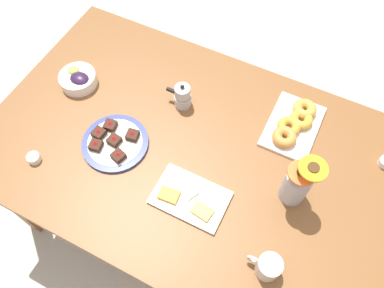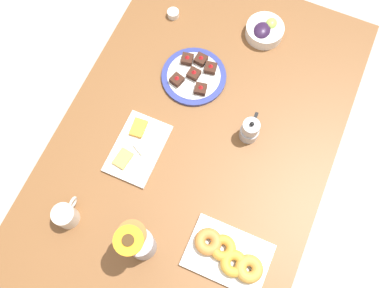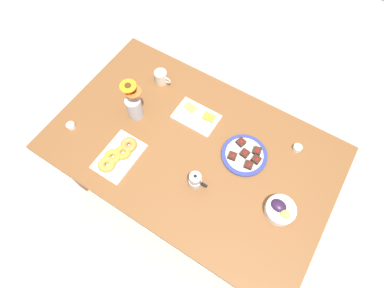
{
  "view_description": "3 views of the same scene",
  "coord_description": "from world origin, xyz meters",
  "px_view_note": "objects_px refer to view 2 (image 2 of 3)",
  "views": [
    {
      "loc": [
        -0.31,
        0.62,
        1.98
      ],
      "look_at": [
        0.0,
        0.0,
        0.78
      ],
      "focal_mm": 35.0,
      "sensor_mm": 36.0,
      "label": 1
    },
    {
      "loc": [
        -0.48,
        -0.21,
        2.24
      ],
      "look_at": [
        0.0,
        0.0,
        0.78
      ],
      "focal_mm": 40.0,
      "sensor_mm": 36.0,
      "label": 2
    },
    {
      "loc": [
        0.4,
        -0.64,
        2.26
      ],
      "look_at": [
        0.0,
        0.0,
        0.78
      ],
      "focal_mm": 28.0,
      "sensor_mm": 36.0,
      "label": 3
    }
  ],
  "objects_px": {
    "jam_cup_honey": "(173,13)",
    "coffee_mug": "(66,215)",
    "dining_table": "(192,155)",
    "cheese_platter": "(138,147)",
    "dessert_plate": "(194,76)",
    "moka_pot": "(250,130)",
    "flower_vase": "(140,244)",
    "croissant_platter": "(228,256)",
    "grape_bowl": "(264,30)"
  },
  "relations": [
    {
      "from": "jam_cup_honey",
      "to": "coffee_mug",
      "type": "bearing_deg",
      "value": -179.16
    },
    {
      "from": "dining_table",
      "to": "jam_cup_honey",
      "type": "bearing_deg",
      "value": 31.08
    },
    {
      "from": "cheese_platter",
      "to": "dessert_plate",
      "type": "height_order",
      "value": "dessert_plate"
    },
    {
      "from": "coffee_mug",
      "to": "jam_cup_honey",
      "type": "distance_m",
      "value": 0.92
    },
    {
      "from": "dessert_plate",
      "to": "moka_pot",
      "type": "relative_size",
      "value": 2.15
    },
    {
      "from": "coffee_mug",
      "to": "dessert_plate",
      "type": "distance_m",
      "value": 0.71
    },
    {
      "from": "coffee_mug",
      "to": "cheese_platter",
      "type": "bearing_deg",
      "value": -18.09
    },
    {
      "from": "coffee_mug",
      "to": "dessert_plate",
      "type": "bearing_deg",
      "value": -14.74
    },
    {
      "from": "dining_table",
      "to": "flower_vase",
      "type": "xyz_separation_m",
      "value": [
        -0.4,
        0.01,
        0.18
      ]
    },
    {
      "from": "cheese_platter",
      "to": "croissant_platter",
      "type": "distance_m",
      "value": 0.51
    },
    {
      "from": "grape_bowl",
      "to": "moka_pot",
      "type": "relative_size",
      "value": 1.29
    },
    {
      "from": "dining_table",
      "to": "flower_vase",
      "type": "distance_m",
      "value": 0.44
    },
    {
      "from": "croissant_platter",
      "to": "moka_pot",
      "type": "distance_m",
      "value": 0.45
    },
    {
      "from": "flower_vase",
      "to": "croissant_platter",
      "type": "bearing_deg",
      "value": -72.64
    },
    {
      "from": "croissant_platter",
      "to": "dessert_plate",
      "type": "xyz_separation_m",
      "value": [
        0.59,
        0.38,
        -0.01
      ]
    },
    {
      "from": "croissant_platter",
      "to": "coffee_mug",
      "type": "bearing_deg",
      "value": 100.13
    },
    {
      "from": "dining_table",
      "to": "coffee_mug",
      "type": "distance_m",
      "value": 0.52
    },
    {
      "from": "coffee_mug",
      "to": "grape_bowl",
      "type": "relative_size",
      "value": 0.74
    },
    {
      "from": "croissant_platter",
      "to": "moka_pot",
      "type": "relative_size",
      "value": 2.35
    },
    {
      "from": "flower_vase",
      "to": "moka_pot",
      "type": "height_order",
      "value": "flower_vase"
    },
    {
      "from": "jam_cup_honey",
      "to": "moka_pot",
      "type": "distance_m",
      "value": 0.61
    },
    {
      "from": "cheese_platter",
      "to": "flower_vase",
      "type": "bearing_deg",
      "value": -151.13
    },
    {
      "from": "cheese_platter",
      "to": "moka_pot",
      "type": "relative_size",
      "value": 2.18
    },
    {
      "from": "flower_vase",
      "to": "dining_table",
      "type": "bearing_deg",
      "value": -1.44
    },
    {
      "from": "dining_table",
      "to": "grape_bowl",
      "type": "relative_size",
      "value": 10.45
    },
    {
      "from": "dessert_plate",
      "to": "flower_vase",
      "type": "distance_m",
      "value": 0.69
    },
    {
      "from": "jam_cup_honey",
      "to": "croissant_platter",
      "type": "bearing_deg",
      "value": -144.96
    },
    {
      "from": "dining_table",
      "to": "flower_vase",
      "type": "bearing_deg",
      "value": 178.56
    },
    {
      "from": "croissant_platter",
      "to": "flower_vase",
      "type": "distance_m",
      "value": 0.3
    },
    {
      "from": "croissant_platter",
      "to": "jam_cup_honey",
      "type": "bearing_deg",
      "value": 35.04
    },
    {
      "from": "coffee_mug",
      "to": "grape_bowl",
      "type": "distance_m",
      "value": 1.05
    },
    {
      "from": "coffee_mug",
      "to": "flower_vase",
      "type": "distance_m",
      "value": 0.29
    },
    {
      "from": "croissant_platter",
      "to": "cheese_platter",
      "type": "bearing_deg",
      "value": 63.16
    },
    {
      "from": "dessert_plate",
      "to": "flower_vase",
      "type": "relative_size",
      "value": 0.99
    },
    {
      "from": "grape_bowl",
      "to": "flower_vase",
      "type": "xyz_separation_m",
      "value": [
        -0.97,
        0.08,
        0.06
      ]
    },
    {
      "from": "dining_table",
      "to": "jam_cup_honey",
      "type": "height_order",
      "value": "jam_cup_honey"
    },
    {
      "from": "moka_pot",
      "to": "croissant_platter",
      "type": "bearing_deg",
      "value": -167.95
    },
    {
      "from": "moka_pot",
      "to": "grape_bowl",
      "type": "bearing_deg",
      "value": 12.94
    },
    {
      "from": "moka_pot",
      "to": "jam_cup_honey",
      "type": "bearing_deg",
      "value": 51.84
    },
    {
      "from": "dining_table",
      "to": "moka_pot",
      "type": "xyz_separation_m",
      "value": [
        0.13,
        -0.17,
        0.13
      ]
    },
    {
      "from": "jam_cup_honey",
      "to": "moka_pot",
      "type": "bearing_deg",
      "value": -128.16
    },
    {
      "from": "dining_table",
      "to": "cheese_platter",
      "type": "relative_size",
      "value": 6.15
    },
    {
      "from": "croissant_platter",
      "to": "flower_vase",
      "type": "relative_size",
      "value": 1.09
    },
    {
      "from": "dining_table",
      "to": "dessert_plate",
      "type": "height_order",
      "value": "dessert_plate"
    },
    {
      "from": "dining_table",
      "to": "flower_vase",
      "type": "height_order",
      "value": "flower_vase"
    },
    {
      "from": "croissant_platter",
      "to": "dessert_plate",
      "type": "height_order",
      "value": "dessert_plate"
    },
    {
      "from": "dessert_plate",
      "to": "moka_pot",
      "type": "bearing_deg",
      "value": -117.09
    },
    {
      "from": "grape_bowl",
      "to": "moka_pot",
      "type": "xyz_separation_m",
      "value": [
        -0.44,
        -0.1,
        0.02
      ]
    },
    {
      "from": "jam_cup_honey",
      "to": "dessert_plate",
      "type": "bearing_deg",
      "value": -139.91
    },
    {
      "from": "flower_vase",
      "to": "jam_cup_honey",
      "type": "bearing_deg",
      "value": 18.07
    }
  ]
}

